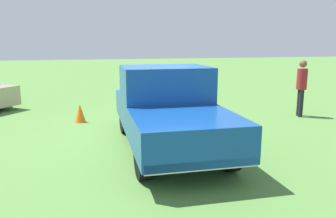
# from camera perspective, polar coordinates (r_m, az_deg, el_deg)

# --- Properties ---
(ground_plane) EXTENTS (80.00, 80.00, 0.00)m
(ground_plane) POSITION_cam_1_polar(r_m,az_deg,el_deg) (8.44, -2.73, -4.77)
(ground_plane) COLOR #54843D
(pickup_truck) EXTENTS (4.90, 2.03, 1.82)m
(pickup_truck) POSITION_cam_1_polar(r_m,az_deg,el_deg) (7.44, -0.22, 0.52)
(pickup_truck) COLOR black
(pickup_truck) RESTS_ON ground_plane
(person_bystander) EXTENTS (0.41, 0.41, 1.81)m
(person_bystander) POSITION_cam_1_polar(r_m,az_deg,el_deg) (11.39, 21.98, 3.93)
(person_bystander) COLOR black
(person_bystander) RESTS_ON ground_plane
(traffic_cone) EXTENTS (0.32, 0.32, 0.55)m
(traffic_cone) POSITION_cam_1_polar(r_m,az_deg,el_deg) (10.22, -14.86, -0.69)
(traffic_cone) COLOR orange
(traffic_cone) RESTS_ON ground_plane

